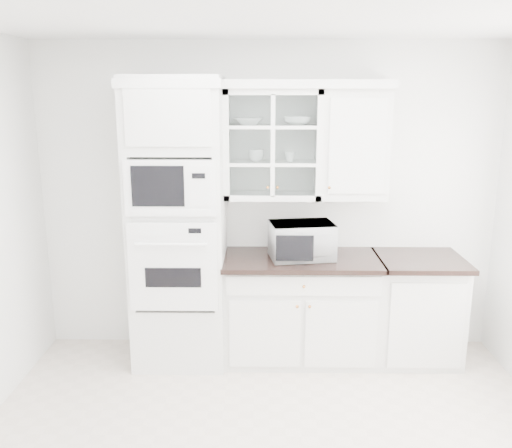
{
  "coord_description": "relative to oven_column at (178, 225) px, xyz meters",
  "views": [
    {
      "loc": [
        -0.05,
        -2.94,
        2.27
      ],
      "look_at": [
        -0.1,
        1.05,
        1.3
      ],
      "focal_mm": 38.0,
      "sensor_mm": 36.0,
      "label": 1
    }
  ],
  "objects": [
    {
      "name": "countertop_microwave",
      "position": [
        1.02,
        0.01,
        -0.13
      ],
      "size": [
        0.58,
        0.51,
        0.3
      ],
      "primitive_type": "imported",
      "rotation": [
        0.0,
        0.0,
        3.3
      ],
      "color": "white",
      "rests_on": "base_cabinet_run"
    },
    {
      "name": "upper_cabinet_glass",
      "position": [
        0.78,
        0.17,
        0.65
      ],
      "size": [
        0.8,
        0.33,
        0.9
      ],
      "color": "silver",
      "rests_on": "room_shell"
    },
    {
      "name": "crown_molding",
      "position": [
        0.68,
        0.14,
        1.14
      ],
      "size": [
        2.14,
        0.38,
        0.07
      ],
      "primitive_type": "cube",
      "color": "silver",
      "rests_on": "room_shell"
    },
    {
      "name": "bowl_a",
      "position": [
        0.58,
        0.15,
        0.84
      ],
      "size": [
        0.24,
        0.24,
        0.06
      ],
      "primitive_type": "imported",
      "rotation": [
        0.0,
        0.0,
        0.01
      ],
      "color": "white",
      "rests_on": "upper_cabinet_glass"
    },
    {
      "name": "upper_cabinet_solid",
      "position": [
        1.46,
        0.17,
        0.65
      ],
      "size": [
        0.55,
        0.33,
        0.9
      ],
      "primitive_type": "cube",
      "color": "silver",
      "rests_on": "room_shell"
    },
    {
      "name": "room_shell",
      "position": [
        0.75,
        -0.99,
        0.58
      ],
      "size": [
        4.0,
        3.5,
        2.7
      ],
      "color": "white",
      "rests_on": "ground"
    },
    {
      "name": "cup_a",
      "position": [
        0.65,
        0.15,
        0.56
      ],
      "size": [
        0.14,
        0.14,
        0.1
      ],
      "primitive_type": "imported",
      "rotation": [
        0.0,
        0.0,
        0.11
      ],
      "color": "white",
      "rests_on": "upper_cabinet_glass"
    },
    {
      "name": "extra_base_cabinet",
      "position": [
        2.03,
        0.03,
        -0.74
      ],
      "size": [
        0.72,
        0.67,
        0.92
      ],
      "color": "silver",
      "rests_on": "ground"
    },
    {
      "name": "bowl_b",
      "position": [
        0.98,
        0.16,
        0.84
      ],
      "size": [
        0.27,
        0.27,
        0.07
      ],
      "primitive_type": "imported",
      "rotation": [
        0.0,
        0.0,
        0.26
      ],
      "color": "white",
      "rests_on": "upper_cabinet_glass"
    },
    {
      "name": "cup_b",
      "position": [
        0.93,
        0.15,
        0.55
      ],
      "size": [
        0.09,
        0.09,
        0.08
      ],
      "primitive_type": "imported",
      "rotation": [
        0.0,
        0.0,
        0.04
      ],
      "color": "white",
      "rests_on": "upper_cabinet_glass"
    },
    {
      "name": "base_cabinet_run",
      "position": [
        1.03,
        0.03,
        -0.74
      ],
      "size": [
        1.32,
        0.67,
        0.92
      ],
      "color": "silver",
      "rests_on": "ground"
    },
    {
      "name": "oven_column",
      "position": [
        0.0,
        0.0,
        0.0
      ],
      "size": [
        0.76,
        0.68,
        2.4
      ],
      "color": "silver",
      "rests_on": "ground"
    }
  ]
}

